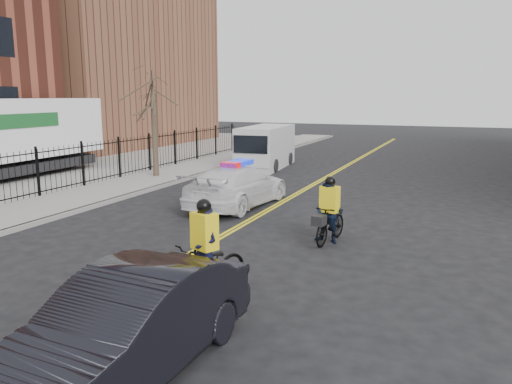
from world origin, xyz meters
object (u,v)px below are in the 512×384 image
at_px(police_cruiser, 237,186).
at_px(dark_sedan, 129,326).
at_px(cargo_van, 265,148).
at_px(cyclist_far, 329,217).
at_px(cyclist_near, 205,260).

relative_size(police_cruiser, dark_sedan, 1.13).
xyz_separation_m(cargo_van, cyclist_far, (7.11, -12.85, -0.40)).
bearing_deg(police_cruiser, cyclist_far, 146.57).
xyz_separation_m(police_cruiser, dark_sedan, (3.41, -10.94, 0.01)).
bearing_deg(cargo_van, cyclist_near, -77.24).
relative_size(police_cruiser, cyclist_near, 2.51).
distance_m(cyclist_near, cyclist_far, 4.71).
xyz_separation_m(cargo_van, cyclist_near, (5.66, -17.32, -0.45)).
bearing_deg(police_cruiser, cargo_van, -70.57).
bearing_deg(cyclist_far, dark_sedan, -87.88).
height_order(dark_sedan, cyclist_far, cyclist_far).
relative_size(cyclist_near, cyclist_far, 1.12).
distance_m(cargo_van, cyclist_near, 18.23).
bearing_deg(police_cruiser, dark_sedan, 110.60).
bearing_deg(dark_sedan, cyclist_near, 100.98).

